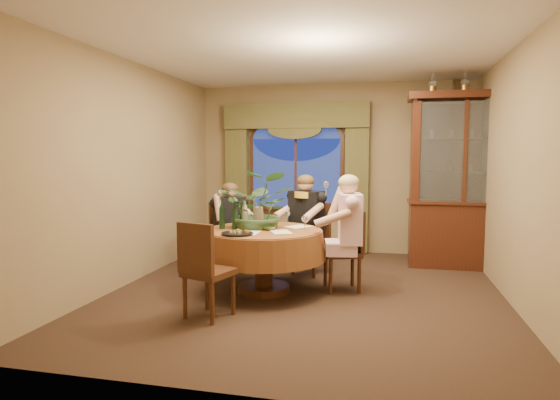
% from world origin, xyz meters
% --- Properties ---
extents(floor, '(5.00, 5.00, 0.00)m').
position_xyz_m(floor, '(0.00, 0.00, 0.00)').
color(floor, black).
rests_on(floor, ground).
extents(wall_back, '(4.50, 0.00, 4.50)m').
position_xyz_m(wall_back, '(0.00, 2.50, 1.40)').
color(wall_back, olive).
rests_on(wall_back, ground).
extents(wall_right, '(0.00, 5.00, 5.00)m').
position_xyz_m(wall_right, '(2.25, 0.00, 1.40)').
color(wall_right, olive).
rests_on(wall_right, ground).
extents(ceiling, '(5.00, 5.00, 0.00)m').
position_xyz_m(ceiling, '(0.00, 0.00, 2.80)').
color(ceiling, white).
rests_on(ceiling, wall_back).
extents(window, '(1.62, 0.10, 1.32)m').
position_xyz_m(window, '(-0.60, 2.43, 1.30)').
color(window, navy).
rests_on(window, wall_back).
extents(arched_transom, '(1.60, 0.06, 0.44)m').
position_xyz_m(arched_transom, '(-0.60, 2.43, 2.08)').
color(arched_transom, navy).
rests_on(arched_transom, wall_back).
extents(drapery_left, '(0.38, 0.14, 2.32)m').
position_xyz_m(drapery_left, '(-1.63, 2.38, 1.18)').
color(drapery_left, '#494722').
rests_on(drapery_left, floor).
extents(drapery_right, '(0.38, 0.14, 2.32)m').
position_xyz_m(drapery_right, '(0.43, 2.38, 1.18)').
color(drapery_right, '#494722').
rests_on(drapery_right, floor).
extents(swag_valance, '(2.45, 0.16, 0.42)m').
position_xyz_m(swag_valance, '(-0.60, 2.35, 2.28)').
color(swag_valance, '#494722').
rests_on(swag_valance, wall_back).
extents(dining_table, '(1.56, 1.56, 0.75)m').
position_xyz_m(dining_table, '(-0.49, -0.12, 0.38)').
color(dining_table, maroon).
rests_on(dining_table, floor).
extents(china_cabinet, '(1.54, 0.60, 2.50)m').
position_xyz_m(china_cabinet, '(1.96, 1.75, 1.25)').
color(china_cabinet, '#33160E').
rests_on(china_cabinet, floor).
extents(oil_lamp_left, '(0.11, 0.11, 0.34)m').
position_xyz_m(oil_lamp_left, '(1.52, 1.75, 2.67)').
color(oil_lamp_left, '#A5722D').
rests_on(oil_lamp_left, china_cabinet).
extents(oil_lamp_center, '(0.11, 0.11, 0.34)m').
position_xyz_m(oil_lamp_center, '(1.96, 1.75, 2.67)').
color(oil_lamp_center, '#A5722D').
rests_on(oil_lamp_center, china_cabinet).
extents(oil_lamp_right, '(0.11, 0.11, 0.34)m').
position_xyz_m(oil_lamp_right, '(2.39, 1.75, 2.67)').
color(oil_lamp_right, '#A5722D').
rests_on(oil_lamp_right, china_cabinet).
extents(chair_right, '(0.53, 0.53, 0.96)m').
position_xyz_m(chair_right, '(0.41, 0.17, 0.48)').
color(chair_right, black).
rests_on(chair_right, floor).
extents(chair_back_right, '(0.55, 0.55, 0.96)m').
position_xyz_m(chair_back_right, '(-0.10, 0.86, 0.48)').
color(chair_back_right, black).
rests_on(chair_back_right, floor).
extents(chair_back, '(0.59, 0.59, 0.96)m').
position_xyz_m(chair_back, '(-1.19, 0.66, 0.48)').
color(chair_back, black).
rests_on(chair_back, floor).
extents(chair_front_left, '(0.53, 0.53, 0.96)m').
position_xyz_m(chair_front_left, '(-0.80, -1.08, 0.48)').
color(chair_front_left, black).
rests_on(chair_front_left, floor).
extents(person_pink, '(0.54, 0.57, 1.40)m').
position_xyz_m(person_pink, '(0.50, 0.05, 0.70)').
color(person_pink, beige).
rests_on(person_pink, floor).
extents(person_back, '(0.61, 0.61, 1.26)m').
position_xyz_m(person_back, '(-1.17, 0.62, 0.63)').
color(person_back, black).
rests_on(person_back, floor).
extents(person_scarf, '(0.63, 0.61, 1.37)m').
position_xyz_m(person_scarf, '(-0.13, 0.73, 0.68)').
color(person_scarf, black).
rests_on(person_scarf, floor).
extents(stoneware_vase, '(0.13, 0.13, 0.25)m').
position_xyz_m(stoneware_vase, '(-0.58, -0.01, 0.88)').
color(stoneware_vase, gray).
rests_on(stoneware_vase, dining_table).
extents(centerpiece_plant, '(0.89, 0.99, 0.77)m').
position_xyz_m(centerpiece_plant, '(-0.58, 0.03, 1.33)').
color(centerpiece_plant, '#355732').
rests_on(centerpiece_plant, dining_table).
extents(olive_bowl, '(0.15, 0.15, 0.05)m').
position_xyz_m(olive_bowl, '(-0.41, -0.17, 0.77)').
color(olive_bowl, '#49552D').
rests_on(olive_bowl, dining_table).
extents(cheese_platter, '(0.35, 0.35, 0.02)m').
position_xyz_m(cheese_platter, '(-0.67, -0.56, 0.76)').
color(cheese_platter, black).
rests_on(cheese_platter, dining_table).
extents(wine_bottle_0, '(0.07, 0.07, 0.33)m').
position_xyz_m(wine_bottle_0, '(-0.83, -0.17, 0.92)').
color(wine_bottle_0, black).
rests_on(wine_bottle_0, dining_table).
extents(wine_bottle_1, '(0.07, 0.07, 0.33)m').
position_xyz_m(wine_bottle_1, '(-0.73, -0.08, 0.92)').
color(wine_bottle_1, tan).
rests_on(wine_bottle_1, dining_table).
extents(wine_bottle_2, '(0.07, 0.07, 0.33)m').
position_xyz_m(wine_bottle_2, '(-0.80, 0.05, 0.92)').
color(wine_bottle_2, black).
rests_on(wine_bottle_2, dining_table).
extents(wine_bottle_3, '(0.07, 0.07, 0.33)m').
position_xyz_m(wine_bottle_3, '(-0.98, -0.18, 0.92)').
color(wine_bottle_3, black).
rests_on(wine_bottle_3, dining_table).
extents(tasting_paper_0, '(0.32, 0.36, 0.00)m').
position_xyz_m(tasting_paper_0, '(-0.24, -0.28, 0.75)').
color(tasting_paper_0, white).
rests_on(tasting_paper_0, dining_table).
extents(tasting_paper_1, '(0.34, 0.37, 0.00)m').
position_xyz_m(tasting_paper_1, '(-0.12, 0.16, 0.75)').
color(tasting_paper_1, white).
rests_on(tasting_paper_1, dining_table).
extents(tasting_paper_2, '(0.21, 0.30, 0.00)m').
position_xyz_m(tasting_paper_2, '(-0.58, -0.42, 0.75)').
color(tasting_paper_2, white).
rests_on(tasting_paper_2, dining_table).
extents(wine_glass_person_pink, '(0.07, 0.07, 0.18)m').
position_xyz_m(wine_glass_person_pink, '(-0.01, -0.04, 0.84)').
color(wine_glass_person_pink, silver).
rests_on(wine_glass_person_pink, dining_table).
extents(wine_glass_person_back, '(0.07, 0.07, 0.18)m').
position_xyz_m(wine_glass_person_back, '(-0.82, 0.25, 0.84)').
color(wine_glass_person_back, silver).
rests_on(wine_glass_person_back, dining_table).
extents(wine_glass_person_scarf, '(0.07, 0.07, 0.18)m').
position_xyz_m(wine_glass_person_scarf, '(-0.30, 0.33, 0.84)').
color(wine_glass_person_scarf, silver).
rests_on(wine_glass_person_scarf, dining_table).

